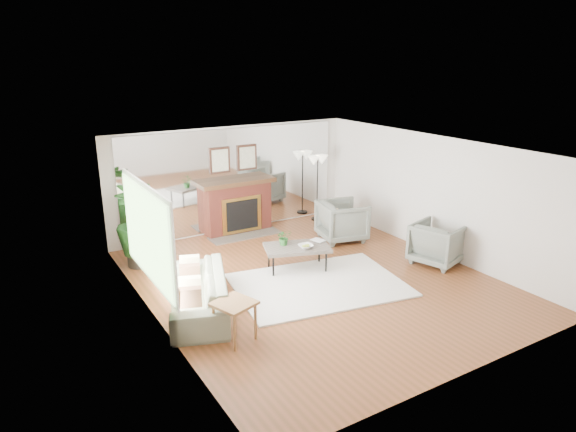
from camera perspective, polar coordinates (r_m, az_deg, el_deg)
ground at (r=9.74m, az=2.99°, el=-7.16°), size 7.00×7.00×0.00m
wall_left at (r=8.09m, az=-14.75°, el=-3.42°), size 0.02×7.00×2.50m
wall_right at (r=11.19m, az=15.90°, el=2.25°), size 0.02×7.00×2.50m
wall_back at (r=12.23m, az=-6.11°, el=4.08°), size 6.00×0.02×2.50m
mirror_panel at (r=12.22m, az=-6.07°, el=4.06°), size 5.40×0.04×2.40m
window_panel at (r=8.43m, az=-15.40°, el=-1.91°), size 0.04×2.40×1.50m
fireplace at (r=12.18m, az=-5.56°, el=1.17°), size 1.85×0.83×2.05m
area_rug at (r=9.53m, az=3.45°, el=-7.64°), size 3.35×2.65×0.03m
coffee_table at (r=10.02m, az=1.02°, el=-3.59°), size 1.42×1.10×0.50m
sofa at (r=8.66m, az=-9.94°, el=-8.30°), size 1.61×2.42×0.66m
armchair_back at (r=11.74m, az=6.05°, el=-0.53°), size 1.19×1.17×0.91m
armchair_front at (r=10.80m, az=16.27°, el=-2.93°), size 1.16×1.14×0.85m
side_table at (r=7.65m, az=-6.00°, el=-10.17°), size 0.69×0.69×0.62m
potted_ficus at (r=10.52m, az=-16.46°, el=-0.68°), size 0.92×0.92×1.70m
floor_lamp at (r=12.91m, az=3.32°, el=5.64°), size 0.54×0.30×1.67m
tabletop_plant at (r=10.02m, az=-0.44°, el=-2.37°), size 0.34×0.31×0.32m
fruit_bowl at (r=9.90m, az=1.97°, el=-3.39°), size 0.29×0.29×0.07m
book at (r=10.23m, az=3.00°, el=-2.85°), size 0.25×0.30×0.02m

